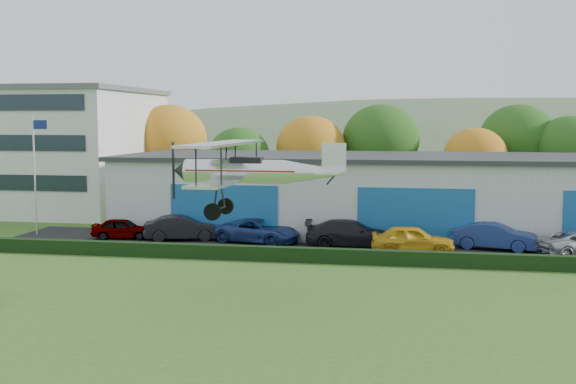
% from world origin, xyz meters
% --- Properties ---
extents(ground, '(300.00, 300.00, 0.00)m').
position_xyz_m(ground, '(0.00, 0.00, 0.00)').
color(ground, '#38621E').
rests_on(ground, ground).
extents(apron, '(48.00, 9.00, 0.05)m').
position_xyz_m(apron, '(3.00, 21.00, 0.03)').
color(apron, black).
rests_on(apron, ground).
extents(hedge, '(46.00, 0.60, 0.80)m').
position_xyz_m(hedge, '(3.00, 16.20, 0.40)').
color(hedge, black).
rests_on(hedge, ground).
extents(hangar, '(40.60, 12.60, 5.30)m').
position_xyz_m(hangar, '(5.00, 27.98, 2.66)').
color(hangar, '#B2B7BC').
rests_on(hangar, ground).
extents(office_block, '(20.60, 15.60, 10.40)m').
position_xyz_m(office_block, '(-28.00, 35.00, 5.21)').
color(office_block, silver).
rests_on(office_block, ground).
extents(flagpole, '(1.05, 0.10, 8.00)m').
position_xyz_m(flagpole, '(-19.88, 22.00, 4.78)').
color(flagpole, silver).
rests_on(flagpole, ground).
extents(tree_belt, '(75.70, 13.22, 10.12)m').
position_xyz_m(tree_belt, '(0.85, 40.62, 5.61)').
color(tree_belt, '#3D2614').
rests_on(tree_belt, ground).
extents(distant_hills, '(430.00, 196.00, 56.00)m').
position_xyz_m(distant_hills, '(-4.38, 140.00, -13.05)').
color(distant_hills, '#4C6642').
rests_on(distant_hills, ground).
extents(car_0, '(4.08, 2.12, 1.33)m').
position_xyz_m(car_0, '(-13.65, 21.44, 0.71)').
color(car_0, gray).
rests_on(car_0, apron).
extents(car_1, '(5.17, 3.02, 1.61)m').
position_xyz_m(car_1, '(-9.60, 21.54, 0.85)').
color(car_1, black).
rests_on(car_1, apron).
extents(car_2, '(5.81, 3.75, 1.49)m').
position_xyz_m(car_2, '(-4.67, 21.50, 0.79)').
color(car_2, navy).
rests_on(car_2, apron).
extents(car_3, '(5.74, 2.78, 1.61)m').
position_xyz_m(car_3, '(1.17, 21.16, 0.85)').
color(car_3, black).
rests_on(car_3, apron).
extents(car_4, '(4.83, 2.10, 1.62)m').
position_xyz_m(car_4, '(4.87, 19.57, 0.86)').
color(car_4, gold).
rests_on(car_4, apron).
extents(car_5, '(5.21, 2.86, 1.63)m').
position_xyz_m(car_5, '(9.68, 21.62, 0.86)').
color(car_5, navy).
rests_on(car_5, apron).
extents(biplane, '(7.54, 8.58, 3.23)m').
position_xyz_m(biplane, '(-2.06, 8.02, 5.62)').
color(biplane, silver).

